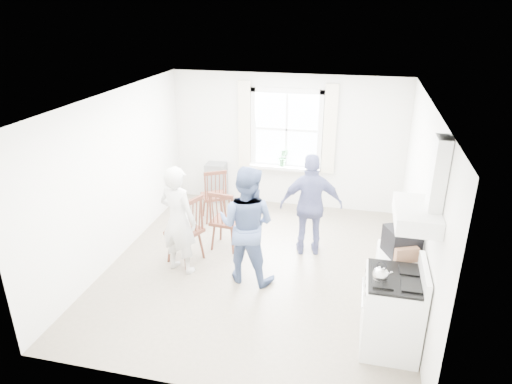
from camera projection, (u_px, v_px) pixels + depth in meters
name	position (u px, v px, depth m)	size (l,w,h in m)	color
room_shell	(258.00, 189.00, 6.58)	(4.62, 5.12, 2.64)	gray
window_assembly	(286.00, 134.00, 8.72)	(1.88, 0.24, 1.70)	white
range_hood	(424.00, 201.00, 4.70)	(0.45, 0.76, 0.94)	white
shelf_unit	(216.00, 182.00, 9.32)	(0.40, 0.30, 0.80)	gray
gas_stove	(392.00, 312.00, 5.28)	(0.68, 0.76, 1.12)	white
kettle	(381.00, 275.00, 5.00)	(0.18, 0.18, 0.25)	silver
low_cabinet	(395.00, 282.00, 5.91)	(0.50, 0.55, 0.90)	white
stereo_stack	(402.00, 241.00, 5.63)	(0.49, 0.47, 0.35)	black
cardboard_box	(404.00, 252.00, 5.53)	(0.29, 0.21, 0.19)	#8F6245
windsor_chair_a	(215.00, 190.00, 8.32)	(0.59, 0.58, 1.03)	#442016
windsor_chair_b	(223.00, 215.00, 7.32)	(0.49, 0.48, 1.05)	#442016
windsor_chair_c	(190.00, 224.00, 6.95)	(0.60, 0.61, 1.11)	#442016
person_left	(178.00, 220.00, 6.70)	(0.61, 0.61, 1.68)	silver
person_mid	(247.00, 225.00, 6.47)	(0.85, 0.85, 1.75)	#485B87
person_right	(311.00, 205.00, 7.18)	(0.99, 0.99, 1.68)	navy
potted_plant	(283.00, 158.00, 8.82)	(0.19, 0.19, 0.34)	#2F6937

